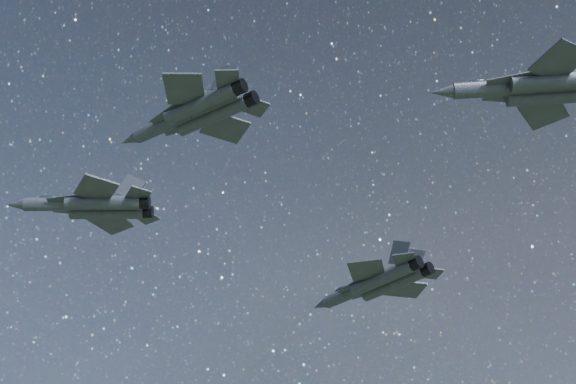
% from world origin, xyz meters
% --- Properties ---
extents(jet_lead, '(16.47, 10.97, 4.18)m').
position_xyz_m(jet_lead, '(-21.61, -2.09, 156.50)').
color(jet_lead, '#31353D').
extents(jet_left, '(17.77, 11.62, 4.59)m').
position_xyz_m(jet_left, '(3.70, 19.83, 153.24)').
color(jet_left, '#31353D').
extents(jet_right, '(15.29, 10.54, 3.84)m').
position_xyz_m(jet_right, '(-4.27, -11.85, 156.16)').
color(jet_right, '#31353D').
extents(jet_slot, '(16.07, 10.88, 4.04)m').
position_xyz_m(jet_slot, '(24.21, -3.31, 157.09)').
color(jet_slot, '#31353D').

